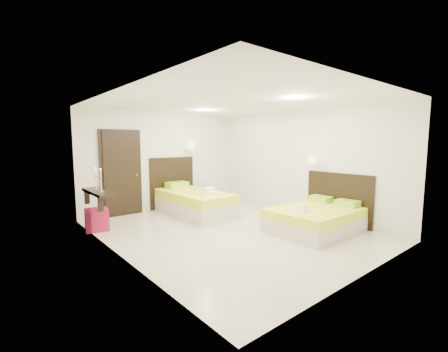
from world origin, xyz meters
TOP-DOWN VIEW (x-y plane):
  - floor at (0.00, 0.00)m, footprint 5.50×5.50m
  - bed_single at (0.23, 1.72)m, footprint 1.34×2.23m
  - bed_double at (1.42, -1.12)m, footprint 1.82×1.55m
  - nightstand at (1.22, 2.64)m, footprint 0.62×0.58m
  - ottoman at (-2.09, 1.78)m, footprint 0.53×0.53m
  - door at (-1.20, 2.70)m, footprint 1.02×0.15m
  - console_shelf at (-2.08, 1.60)m, footprint 0.35×1.20m

SIDE VIEW (x-z plane):
  - floor at x=0.00m, z-range 0.00..0.00m
  - ottoman at x=-2.09m, z-range 0.00..0.44m
  - nightstand at x=1.22m, z-range 0.00..0.45m
  - bed_double at x=1.42m, z-range -0.48..1.02m
  - bed_single at x=0.23m, z-range -0.59..1.25m
  - console_shelf at x=-2.08m, z-range 0.42..1.21m
  - door at x=-1.20m, z-range -0.02..2.12m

